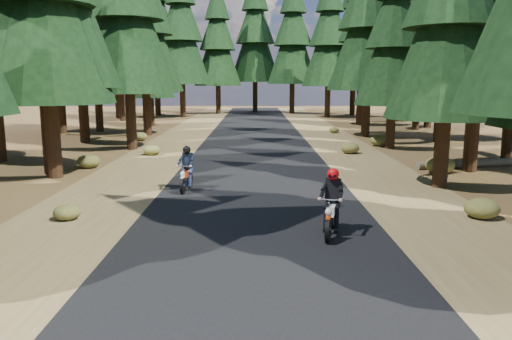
% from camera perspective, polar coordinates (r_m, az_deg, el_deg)
% --- Properties ---
extents(ground, '(120.00, 120.00, 0.00)m').
position_cam_1_polar(ground, '(12.09, 0.02, -6.39)').
color(ground, '#4B331B').
rests_on(ground, ground).
extents(road, '(6.00, 100.00, 0.01)m').
position_cam_1_polar(road, '(16.95, -0.03, -1.57)').
color(road, black).
rests_on(road, ground).
extents(shoulder_l, '(3.20, 100.00, 0.01)m').
position_cam_1_polar(shoulder_l, '(17.55, -15.23, -1.54)').
color(shoulder_l, brown).
rests_on(shoulder_l, ground).
extents(shoulder_r, '(3.20, 100.00, 0.01)m').
position_cam_1_polar(shoulder_r, '(17.57, 15.16, -1.52)').
color(shoulder_r, brown).
rests_on(shoulder_r, ground).
extents(pine_forest, '(34.59, 55.08, 16.32)m').
position_cam_1_polar(pine_forest, '(32.95, -0.11, 17.85)').
color(pine_forest, black).
rests_on(pine_forest, ground).
extents(log_near, '(5.09, 1.51, 0.32)m').
position_cam_1_polar(log_near, '(22.07, 23.72, 0.70)').
color(log_near, '#4C4233').
rests_on(log_near, ground).
extents(understory_shrubs, '(14.72, 32.13, 0.65)m').
position_cam_1_polar(understory_shrubs, '(18.44, 5.77, 0.17)').
color(understory_shrubs, '#474C1E').
rests_on(understory_shrubs, ground).
extents(rider_lead, '(0.93, 1.76, 1.51)m').
position_cam_1_polar(rider_lead, '(11.35, 8.61, -4.95)').
color(rider_lead, white).
rests_on(rider_lead, road).
extents(rider_follow, '(0.61, 1.62, 1.41)m').
position_cam_1_polar(rider_follow, '(15.94, -7.96, -0.69)').
color(rider_follow, '#9D280A').
rests_on(rider_follow, road).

